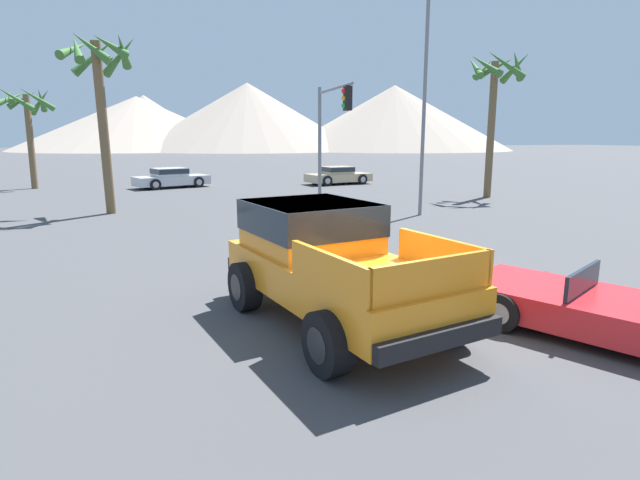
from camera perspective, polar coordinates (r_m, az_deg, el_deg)
The scene contains 11 objects.
ground_plane at distance 8.75m, azimuth 3.49°, elevation -8.29°, with size 320.00×320.00×0.00m, color #424244.
orange_pickup_truck at distance 8.20m, azimuth 0.76°, elevation -1.81°, with size 3.18×5.17×1.90m.
red_convertible_car at distance 8.70m, azimuth 30.75°, elevation -7.31°, with size 3.67×4.67×1.02m.
parked_car_silver at distance 31.57m, azimuth -16.66°, elevation 6.85°, with size 4.65×3.23×1.18m.
parked_car_tan at distance 32.55m, azimuth 2.06°, elevation 7.43°, with size 4.41×2.52×1.14m.
traffic_light_main at distance 21.53m, azimuth 1.28°, elevation 13.49°, with size 0.38×4.32×5.18m.
street_lamp_post at distance 19.83m, azimuth 11.93°, elevation 17.35°, with size 0.90×0.24×8.48m.
palm_tree_tall at distance 34.21m, azimuth -30.46°, elevation 12.52°, with size 3.16×3.11×5.84m.
palm_tree_short at distance 21.57m, azimuth -23.78°, elevation 16.50°, with size 2.95×2.71×6.88m.
palm_tree_leaning at distance 26.69m, azimuth 19.42°, elevation 16.02°, with size 2.87×2.80×6.99m.
distant_mountain_range at distance 125.18m, azimuth -8.47°, elevation 13.45°, with size 115.11×73.95×15.45m.
Camera 1 is at (-2.84, -7.72, 2.98)m, focal length 28.00 mm.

